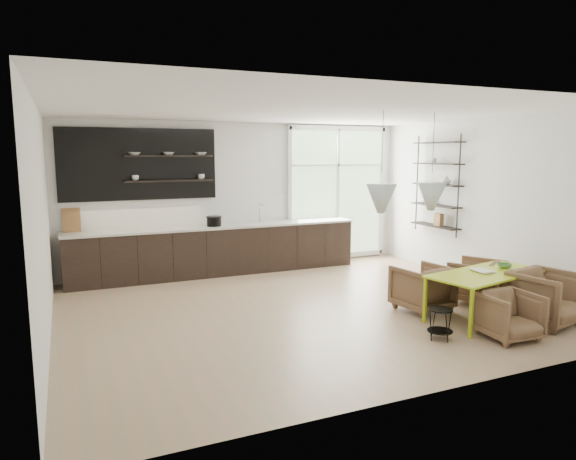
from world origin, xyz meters
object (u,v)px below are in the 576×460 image
Objects in this scene: armchair_back_left at (422,288)px; armchair_back_right at (476,281)px; armchair_front_right at (546,298)px; dining_table at (487,276)px; armchair_front_left at (509,316)px; wire_stool at (440,320)px.

armchair_back_left is 1.04m from armchair_back_right.
armchair_back_left is 1.64m from armchair_front_right.
armchair_back_left is at bearing 122.96° from armchair_front_right.
armchair_front_right is at bearing -55.40° from dining_table.
dining_table is at bearing 125.90° from armchair_front_right.
armchair_front_left is at bearing 31.41° from armchair_back_right.
armchair_front_left is 0.93m from armchair_front_right.
dining_table is at bearing 68.04° from armchair_front_left.
armchair_front_left is (0.23, -1.41, -0.04)m from armchair_back_left.
armchair_back_left is 1.23m from wire_stool.
armchair_front_left is 0.81× the size of armchair_front_right.
armchair_back_right is (1.04, -0.00, -0.00)m from armchair_back_left.
dining_table reaches higher than armchair_front_left.
wire_stool is at bearing 5.32° from armchair_back_right.
dining_table is 1.27m from wire_stool.
armchair_back_right is 1.19m from armchair_front_right.
dining_table is 2.94× the size of armchair_front_left.
armchair_front_left is at bearing -21.91° from wire_stool.
armchair_back_right is 0.91× the size of armchair_front_right.
armchair_front_left reaches higher than wire_stool.
dining_table is 0.85m from armchair_back_right.
armchair_back_right is at bearing 63.39° from armchair_front_left.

